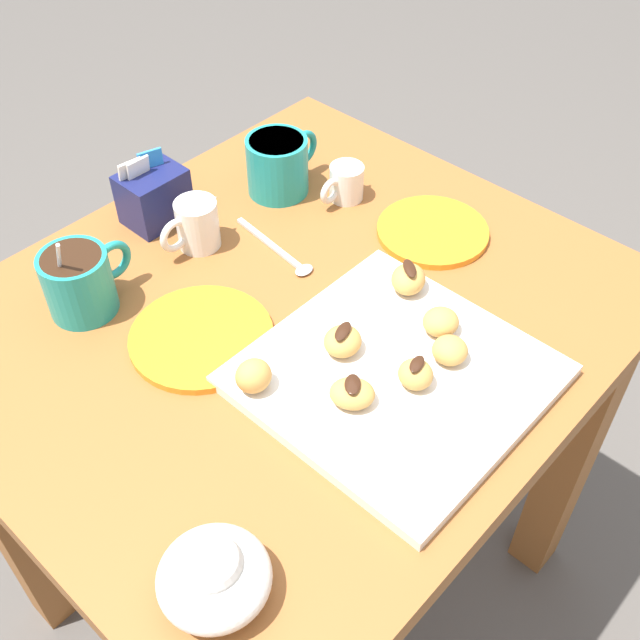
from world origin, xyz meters
TOP-DOWN VIEW (x-y plane):
  - ground_plane at (0.00, 0.00)m, footprint 8.00×8.00m
  - dining_table at (0.00, 0.00)m, footprint 0.84×0.74m
  - pastry_plate_square at (-0.00, -0.17)m, footprint 0.32×0.32m
  - coffee_mug_teal_left at (-0.18, 0.20)m, footprint 0.13×0.09m
  - coffee_mug_teal_right at (0.18, 0.20)m, footprint 0.13×0.09m
  - cream_pitcher_white at (0.01, 0.19)m, footprint 0.10×0.06m
  - sugar_caddy at (0.01, 0.28)m, footprint 0.09×0.07m
  - ice_cream_bowl at (-0.32, -0.22)m, footprint 0.11×0.11m
  - chocolate_sauce_pitcher at (0.24, 0.11)m, footprint 0.09×0.05m
  - saucer_orange_left at (0.26, -0.04)m, footprint 0.16×0.16m
  - saucer_orange_right at (-0.11, 0.05)m, footprint 0.18×0.18m
  - loose_spoon_near_saucer at (0.07, 0.09)m, footprint 0.04×0.16m
  - beignet_0 at (-0.13, -0.07)m, footprint 0.05×0.04m
  - beignet_1 at (0.00, -0.20)m, footprint 0.05×0.05m
  - chocolate_drizzle_1 at (0.00, -0.20)m, footprint 0.03×0.02m
  - beignet_2 at (-0.07, -0.17)m, footprint 0.07×0.07m
  - chocolate_drizzle_2 at (-0.07, -0.17)m, footprint 0.04×0.03m
  - beignet_3 at (0.09, -0.17)m, footprint 0.05×0.05m
  - beignet_4 at (-0.02, -0.10)m, footprint 0.06×0.06m
  - chocolate_drizzle_4 at (-0.02, -0.10)m, footprint 0.04×0.03m
  - beignet_5 at (0.06, -0.21)m, footprint 0.05×0.05m
  - beignet_6 at (0.12, -0.09)m, footprint 0.07×0.06m
  - chocolate_drizzle_6 at (0.12, -0.09)m, footprint 0.03×0.04m

SIDE VIEW (x-z plane):
  - ground_plane at x=0.00m, z-range 0.00..0.00m
  - dining_table at x=0.00m, z-range 0.21..0.96m
  - loose_spoon_near_saucer at x=0.07m, z-range 0.75..0.75m
  - saucer_orange_left at x=0.26m, z-range 0.75..0.76m
  - saucer_orange_right at x=-0.11m, z-range 0.75..0.76m
  - pastry_plate_square at x=0.00m, z-range 0.75..0.76m
  - beignet_2 at x=-0.07m, z-range 0.76..0.79m
  - chocolate_sauce_pitcher at x=0.24m, z-range 0.75..0.80m
  - beignet_5 at x=0.06m, z-range 0.76..0.79m
  - beignet_3 at x=0.09m, z-range 0.76..0.79m
  - beignet_4 at x=-0.02m, z-range 0.76..0.79m
  - beignet_1 at x=0.00m, z-range 0.76..0.79m
  - beignet_6 at x=0.12m, z-range 0.76..0.80m
  - ice_cream_bowl at x=-0.32m, z-range 0.74..0.82m
  - beignet_0 at x=-0.13m, z-range 0.76..0.80m
  - cream_pitcher_white at x=0.01m, z-range 0.75..0.82m
  - sugar_caddy at x=0.01m, z-range 0.73..0.84m
  - chocolate_drizzle_2 at x=-0.07m, z-range 0.79..0.79m
  - coffee_mug_teal_left at x=-0.18m, z-range 0.73..0.86m
  - coffee_mug_teal_right at x=0.18m, z-range 0.75..0.84m
  - chocolate_drizzle_4 at x=-0.02m, z-range 0.79..0.80m
  - chocolate_drizzle_1 at x=0.00m, z-range 0.79..0.80m
  - chocolate_drizzle_6 at x=0.12m, z-range 0.80..0.80m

